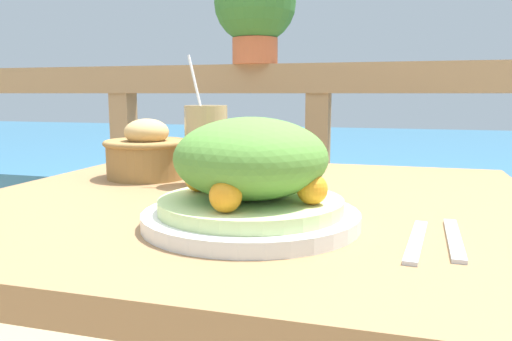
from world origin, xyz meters
The scene contains 9 objects.
patio_table centered at (0.00, 0.00, 0.66)m, with size 0.96×0.91×0.77m.
railing_fence centered at (0.00, 0.73, 0.72)m, with size 2.80×0.08×1.04m.
sea_backdrop centered at (0.00, 3.23, 0.27)m, with size 12.00×4.00×0.55m.
salad_plate centered at (0.05, -0.18, 0.84)m, with size 0.30×0.30×0.15m.
drink_glass centered at (-0.12, 0.08, 0.85)m, with size 0.08×0.08×0.25m.
bread_basket centered at (-0.27, 0.13, 0.83)m, with size 0.18×0.18×0.13m.
potted_plant centered at (-0.20, 0.73, 1.22)m, with size 0.26×0.26×0.32m.
fork centered at (0.27, -0.21, 0.78)m, with size 0.03×0.18×0.00m.
knife centered at (0.31, -0.19, 0.78)m, with size 0.02×0.18×0.00m.
Camera 1 is at (0.24, -0.82, 0.95)m, focal length 35.00 mm.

